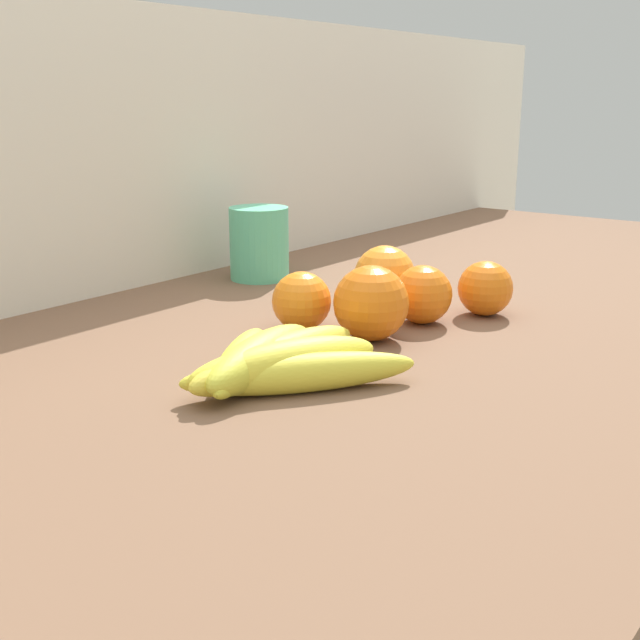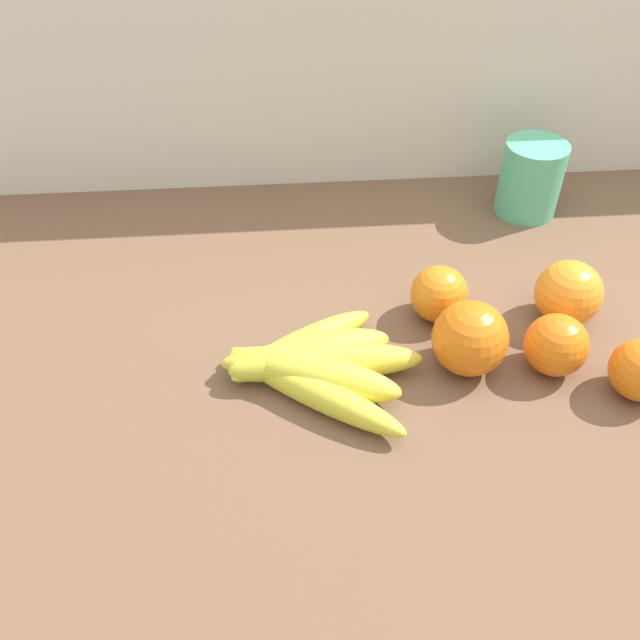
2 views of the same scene
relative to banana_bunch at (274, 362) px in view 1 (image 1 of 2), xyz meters
The scene contains 8 objects.
wall_back 0.55m from the banana_bunch, 65.58° to the left, with size 2.38×0.06×1.30m, color silver.
banana_bunch is the anchor object (origin of this frame).
orange_far_right 0.30m from the banana_bunch, 13.79° to the left, with size 0.07×0.07×0.07m, color orange.
orange_back_right 0.16m from the banana_bunch, ahead, with size 0.08×0.08×0.08m, color orange.
orange_back_left 0.25m from the banana_bunch, ahead, with size 0.07×0.07×0.07m, color orange.
orange_center 0.33m from the banana_bunch, ahead, with size 0.06×0.06×0.06m, color orange.
orange_right 0.17m from the banana_bunch, 30.31° to the left, with size 0.07×0.07×0.07m, color orange.
mug 0.43m from the banana_bunch, 43.17° to the left, with size 0.08×0.08×0.10m, color #56BF93.
Camera 1 is at (-0.70, -0.46, 1.19)m, focal length 45.12 mm.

